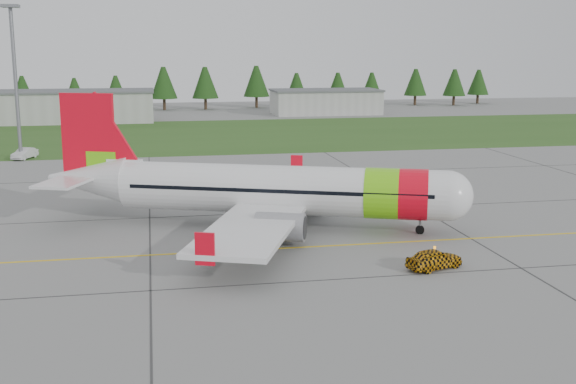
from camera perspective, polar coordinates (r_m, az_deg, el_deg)
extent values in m
plane|color=gray|center=(48.30, 7.40, -6.66)|extent=(320.00, 320.00, 0.00)
cylinder|color=silver|center=(60.03, -0.54, 0.18)|extent=(26.75, 13.65, 4.07)
sphere|color=silver|center=(59.00, 12.50, -0.29)|extent=(4.07, 4.07, 4.07)
cone|color=silver|center=(65.43, -15.51, 1.01)|extent=(8.28, 6.45, 4.07)
cube|color=black|center=(58.94, 12.82, 0.05)|extent=(2.54, 3.13, 0.58)
cylinder|color=#71D910|center=(59.03, 7.44, -0.11)|extent=(4.04, 4.85, 4.15)
cylinder|color=red|center=(58.96, 9.87, -0.20)|extent=(3.65, 4.70, 4.15)
cube|color=silver|center=(60.36, -1.02, -0.88)|extent=(17.48, 33.19, 0.38)
cube|color=red|center=(76.47, 0.69, 2.15)|extent=(1.23, 0.63, 2.09)
cube|color=red|center=(44.86, -6.58, -4.49)|extent=(1.23, 0.63, 2.09)
cylinder|color=gray|center=(65.73, 1.32, -0.38)|extent=(4.30, 3.41, 2.19)
cylinder|color=gray|center=(54.71, -0.61, -2.77)|extent=(4.30, 3.41, 2.19)
cube|color=red|center=(64.83, -15.50, 4.05)|extent=(4.61, 2.09, 7.93)
cube|color=#71D910|center=(64.65, -14.48, 2.03)|extent=(2.69, 1.39, 2.50)
cube|color=silver|center=(65.61, -15.93, 1.25)|extent=(7.47, 12.39, 0.23)
cylinder|color=slate|center=(59.50, 10.39, -2.58)|extent=(0.19, 0.19, 1.46)
cylinder|color=black|center=(59.59, 10.38, -2.93)|extent=(0.77, 0.53, 0.71)
cylinder|color=slate|center=(63.60, -1.41, -1.26)|extent=(0.23, 0.23, 1.98)
cylinder|color=black|center=(63.78, -1.78, -1.64)|extent=(1.18, 0.83, 1.08)
cylinder|color=slate|center=(58.04, -2.60, -2.49)|extent=(0.23, 0.23, 1.98)
cylinder|color=black|center=(58.25, -3.00, -2.90)|extent=(1.18, 0.83, 1.08)
imported|color=#F3A70D|center=(50.03, 11.54, -3.70)|extent=(1.88, 2.03, 4.12)
imported|color=silver|center=(104.33, -20.15, 3.71)|extent=(2.04, 1.99, 4.57)
cube|color=#30561E|center=(127.30, -4.16, 4.59)|extent=(320.00, 50.00, 0.03)
cube|color=gold|center=(55.63, 4.84, -4.17)|extent=(120.00, 0.25, 0.02)
cube|color=#A8A8A3|center=(154.81, -16.59, 6.45)|extent=(32.00, 14.00, 6.00)
cube|color=#A8A8A3|center=(166.82, 2.98, 7.08)|extent=(24.00, 12.00, 5.20)
cylinder|color=slate|center=(103.18, -20.70, 7.90)|extent=(0.50, 0.50, 20.00)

